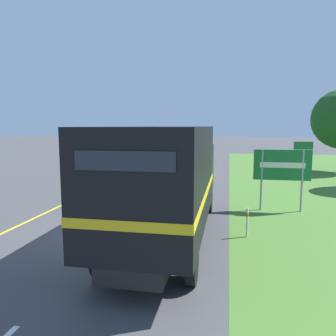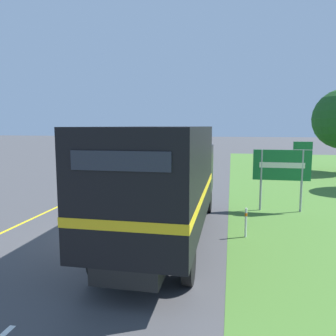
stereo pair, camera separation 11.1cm
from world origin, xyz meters
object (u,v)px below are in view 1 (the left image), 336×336
Objects in this scene: highway_sign at (283,167)px; delineator_post at (247,222)px; lead_car_white at (159,158)px; horse_trailer_truck at (166,179)px.

delineator_post is at bearing -113.81° from highway_sign.
lead_car_white is at bearing 123.50° from highway_sign.
delineator_post is (6.22, -15.44, -0.41)m from lead_car_white.
horse_trailer_truck reaches higher than lead_car_white.
highway_sign is at bearing 48.40° from horse_trailer_truck.
horse_trailer_truck is at bearing -77.02° from lead_car_white.
horse_trailer_truck is 16.84m from lead_car_white.
delineator_post is (2.45, 0.94, -1.47)m from horse_trailer_truck.
horse_trailer_truck is 2.04× the size of lead_car_white.
lead_car_white is 16.65m from delineator_post.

